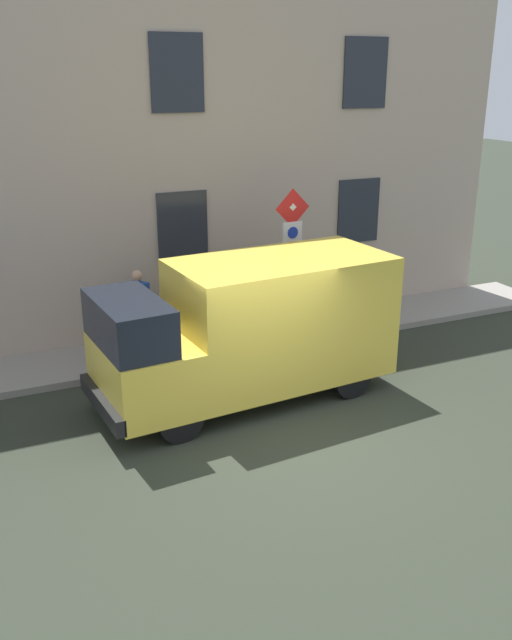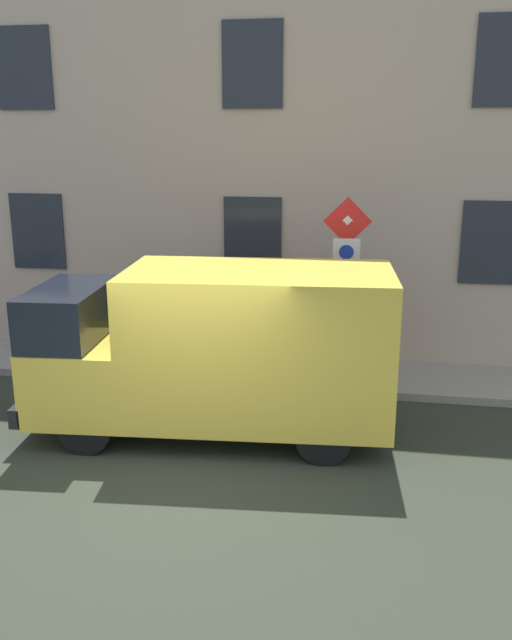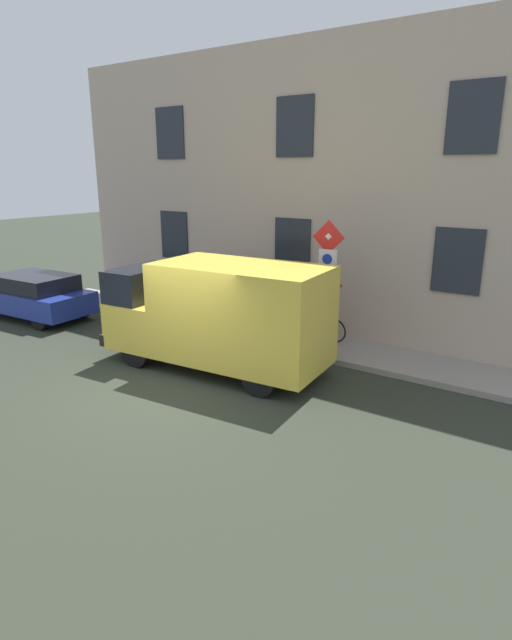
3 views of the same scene
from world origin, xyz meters
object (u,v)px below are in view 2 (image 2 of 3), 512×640
Objects in this scene: litter_bin at (218,351)px; pedestrian at (179,316)px; bicycle_green at (221,342)px; bicycle_orange at (306,346)px; sign_post_stacked at (346,272)px; bicycle_purple at (263,344)px; delivery_van at (218,347)px.

pedestrian is at bearing 58.26° from litter_bin.
pedestrian is (-0.30, 0.73, 0.56)m from bicycle_green.
pedestrian is (-0.30, 2.36, 0.56)m from bicycle_orange.
bicycle_orange is (0.98, 0.72, -1.64)m from sign_post_stacked.
bicycle_purple is at bearing -175.51° from bicycle_green.
sign_post_stacked is 2.71m from delivery_van.
delivery_van is at bearing -167.09° from litter_bin.
litter_bin is at bearing 116.94° from pedestrian.
bicycle_orange is 1.63m from bicycle_green.
bicycle_orange is 0.81m from bicycle_purple.
pedestrian is (-0.29, 1.55, 0.56)m from bicycle_purple.
bicycle_orange is 1.72m from litter_bin.
delivery_van is 6.07× the size of litter_bin.
delivery_van is 3.19× the size of bicycle_orange.
bicycle_orange is at bearing 155.80° from pedestrian.
sign_post_stacked is at bearing 161.95° from bicycle_green.
bicycle_green is (2.87, 0.60, -0.82)m from delivery_van.
sign_post_stacked reaches higher than bicycle_purple.
sign_post_stacked reaches higher than litter_bin.
litter_bin reaches higher than bicycle_orange.
delivery_van reaches higher than bicycle_orange.
litter_bin reaches higher than bicycle_green.
sign_post_stacked is at bearing 148.40° from bicycle_purple.
delivery_van is 3.19× the size of bicycle_green.
delivery_van is (-1.90, 1.75, -0.82)m from sign_post_stacked.
bicycle_green is at bearing -82.59° from delivery_van.
pedestrian is at bearing -67.01° from delivery_van.
bicycle_green is at bearing 67.42° from sign_post_stacked.
bicycle_orange is at bearing -114.10° from delivery_van.
bicycle_purple is (-0.00, 0.81, 0.00)m from bicycle_orange.
bicycle_green is 0.97m from pedestrian.
litter_bin is (-0.83, 0.69, 0.08)m from bicycle_purple.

